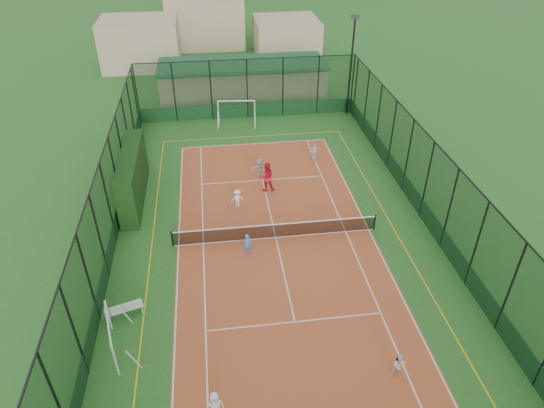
{
  "coord_description": "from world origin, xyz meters",
  "views": [
    {
      "loc": [
        -3.13,
        -21.65,
        17.09
      ],
      "look_at": [
        0.01,
        1.68,
        1.2
      ],
      "focal_mm": 32.0,
      "sensor_mm": 36.0,
      "label": 1
    }
  ],
  "objects_px": {
    "floodlight_ne": "(351,67)",
    "child_far_right": "(314,152)",
    "child_near_mid": "(248,244)",
    "futsal_goal_near": "(112,337)",
    "child_far_left": "(237,198)",
    "child_far_back": "(259,168)",
    "clubhouse": "(243,79)",
    "child_near_left": "(215,406)",
    "futsal_goal_far": "(237,112)",
    "coach": "(267,177)",
    "child_near_right": "(399,365)",
    "white_bench": "(125,308)"
  },
  "relations": [
    {
      "from": "child_far_left",
      "to": "clubhouse",
      "type": "bearing_deg",
      "value": -102.84
    },
    {
      "from": "futsal_goal_near",
      "to": "child_far_right",
      "type": "relative_size",
      "value": 2.05
    },
    {
      "from": "child_near_right",
      "to": "child_far_back",
      "type": "distance_m",
      "value": 17.11
    },
    {
      "from": "futsal_goal_far",
      "to": "child_near_right",
      "type": "xyz_separation_m",
      "value": [
        4.76,
        -25.55,
        -0.42
      ]
    },
    {
      "from": "clubhouse",
      "to": "coach",
      "type": "relative_size",
      "value": 7.59
    },
    {
      "from": "floodlight_ne",
      "to": "child_far_back",
      "type": "height_order",
      "value": "floodlight_ne"
    },
    {
      "from": "futsal_goal_near",
      "to": "child_near_mid",
      "type": "bearing_deg",
      "value": -61.63
    },
    {
      "from": "futsal_goal_near",
      "to": "clubhouse",
      "type": "bearing_deg",
      "value": -29.39
    },
    {
      "from": "futsal_goal_far",
      "to": "child_near_right",
      "type": "distance_m",
      "value": 25.99
    },
    {
      "from": "futsal_goal_far",
      "to": "white_bench",
      "type": "bearing_deg",
      "value": -102.46
    },
    {
      "from": "child_near_left",
      "to": "child_far_right",
      "type": "bearing_deg",
      "value": 56.8
    },
    {
      "from": "white_bench",
      "to": "child_near_mid",
      "type": "height_order",
      "value": "child_near_mid"
    },
    {
      "from": "child_near_mid",
      "to": "child_far_left",
      "type": "height_order",
      "value": "child_near_mid"
    },
    {
      "from": "child_near_left",
      "to": "clubhouse",
      "type": "bearing_deg",
      "value": 72.22
    },
    {
      "from": "clubhouse",
      "to": "child_far_left",
      "type": "relative_size",
      "value": 12.38
    },
    {
      "from": "child_far_back",
      "to": "coach",
      "type": "relative_size",
      "value": 0.69
    },
    {
      "from": "child_near_left",
      "to": "coach",
      "type": "height_order",
      "value": "coach"
    },
    {
      "from": "floodlight_ne",
      "to": "child_near_left",
      "type": "distance_m",
      "value": 30.19
    },
    {
      "from": "floodlight_ne",
      "to": "child_far_right",
      "type": "bearing_deg",
      "value": -119.86
    },
    {
      "from": "futsal_goal_far",
      "to": "child_far_left",
      "type": "distance_m",
      "value": 12.4
    },
    {
      "from": "white_bench",
      "to": "child_near_mid",
      "type": "bearing_deg",
      "value": 14.05
    },
    {
      "from": "futsal_goal_near",
      "to": "child_far_back",
      "type": "xyz_separation_m",
      "value": [
        7.88,
        13.88,
        -0.19
      ]
    },
    {
      "from": "futsal_goal_near",
      "to": "child_far_left",
      "type": "bearing_deg",
      "value": -44.37
    },
    {
      "from": "floodlight_ne",
      "to": "child_far_right",
      "type": "relative_size",
      "value": 6.18
    },
    {
      "from": "child_near_mid",
      "to": "child_far_back",
      "type": "xyz_separation_m",
      "value": [
        1.54,
        8.12,
        0.05
      ]
    },
    {
      "from": "child_near_right",
      "to": "child_far_back",
      "type": "bearing_deg",
      "value": 96.06
    },
    {
      "from": "futsal_goal_far",
      "to": "child_far_back",
      "type": "bearing_deg",
      "value": -78.73
    },
    {
      "from": "coach",
      "to": "white_bench",
      "type": "bearing_deg",
      "value": 52.42
    },
    {
      "from": "futsal_goal_far",
      "to": "coach",
      "type": "relative_size",
      "value": 1.55
    },
    {
      "from": "child_near_mid",
      "to": "coach",
      "type": "bearing_deg",
      "value": 61.65
    },
    {
      "from": "child_near_mid",
      "to": "child_far_right",
      "type": "height_order",
      "value": "child_far_right"
    },
    {
      "from": "child_near_left",
      "to": "child_near_right",
      "type": "distance_m",
      "value": 7.59
    },
    {
      "from": "floodlight_ne",
      "to": "child_near_mid",
      "type": "height_order",
      "value": "floodlight_ne"
    },
    {
      "from": "clubhouse",
      "to": "coach",
      "type": "height_order",
      "value": "clubhouse"
    },
    {
      "from": "child_near_mid",
      "to": "child_far_right",
      "type": "xyz_separation_m",
      "value": [
        5.75,
        9.87,
        0.03
      ]
    },
    {
      "from": "floodlight_ne",
      "to": "coach",
      "type": "xyz_separation_m",
      "value": [
        -8.47,
        -11.47,
        -3.11
      ]
    },
    {
      "from": "futsal_goal_near",
      "to": "coach",
      "type": "distance_m",
      "value": 14.59
    },
    {
      "from": "clubhouse",
      "to": "child_near_left",
      "type": "bearing_deg",
      "value": -96.63
    },
    {
      "from": "floodlight_ne",
      "to": "white_bench",
      "type": "height_order",
      "value": "floodlight_ne"
    },
    {
      "from": "floodlight_ne",
      "to": "child_near_mid",
      "type": "bearing_deg",
      "value": -120.06
    },
    {
      "from": "child_near_mid",
      "to": "child_far_back",
      "type": "distance_m",
      "value": 8.26
    },
    {
      "from": "futsal_goal_far",
      "to": "child_near_mid",
      "type": "distance_m",
      "value": 17.02
    },
    {
      "from": "futsal_goal_far",
      "to": "child_far_right",
      "type": "xyz_separation_m",
      "value": [
        5.09,
        -7.13,
        -0.32
      ]
    },
    {
      "from": "child_near_right",
      "to": "child_far_back",
      "type": "relative_size",
      "value": 0.82
    },
    {
      "from": "child_far_left",
      "to": "coach",
      "type": "distance_m",
      "value": 2.69
    },
    {
      "from": "child_near_mid",
      "to": "white_bench",
      "type": "bearing_deg",
      "value": -160.74
    },
    {
      "from": "futsal_goal_far",
      "to": "child_far_right",
      "type": "bearing_deg",
      "value": -48.91
    },
    {
      "from": "white_bench",
      "to": "child_far_left",
      "type": "relative_size",
      "value": 1.37
    },
    {
      "from": "clubhouse",
      "to": "futsal_goal_near",
      "type": "distance_m",
      "value": 30.06
    },
    {
      "from": "child_near_mid",
      "to": "futsal_goal_near",
      "type": "bearing_deg",
      "value": -149.99
    }
  ]
}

